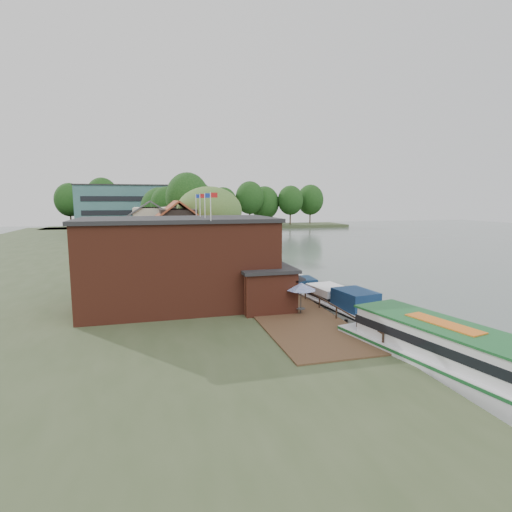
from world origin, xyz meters
TOP-DOWN VIEW (x-y plane):
  - ground at (0.00, 0.00)m, footprint 260.00×260.00m
  - land_bank at (-30.00, 35.00)m, footprint 50.00×140.00m
  - quay_deck at (-8.00, 10.00)m, footprint 6.00×50.00m
  - quay_rail at (-5.30, 10.50)m, footprint 0.20×49.00m
  - pub at (-14.00, -1.00)m, footprint 20.00×11.00m
  - hotel_block at (-22.00, 70.00)m, footprint 25.40×12.40m
  - cottage_a at (-15.00, 14.00)m, footprint 8.60×7.60m
  - cottage_b at (-18.00, 24.00)m, footprint 9.60×8.60m
  - cottage_c at (-14.00, 33.00)m, footprint 7.60×7.60m
  - willow at (-10.50, 19.00)m, footprint 8.60×8.60m
  - umbrella_0 at (-7.31, -6.06)m, footprint 2.28×2.28m
  - umbrella_1 at (-7.65, -3.30)m, footprint 2.34×2.34m
  - umbrella_2 at (-7.67, -1.85)m, footprint 2.00×2.00m
  - umbrella_3 at (-6.80, 1.90)m, footprint 2.07×2.07m
  - umbrella_4 at (-7.62, 4.34)m, footprint 2.23×2.23m
  - umbrella_5 at (-6.68, 8.58)m, footprint 2.24×2.24m
  - umbrella_6 at (-7.41, 11.38)m, footprint 2.12×2.12m
  - cruiser_0 at (-3.14, -4.25)m, footprint 4.90×11.22m
  - cruiser_1 at (-3.75, 3.67)m, footprint 3.38×9.11m
  - cruiser_2 at (-3.79, 14.39)m, footprint 3.65×9.37m
  - cruiser_3 at (-4.00, 22.44)m, footprint 3.96×9.75m
  - tour_boat at (-2.96, -16.93)m, footprint 7.05×14.93m
  - swan at (-3.56, -11.91)m, footprint 0.44×0.44m
  - bank_tree_0 at (-11.32, 40.21)m, footprint 7.82×7.82m
  - bank_tree_1 at (-14.72, 51.08)m, footprint 6.33×6.33m
  - bank_tree_2 at (-15.82, 56.27)m, footprint 8.40×8.40m
  - bank_tree_3 at (-15.60, 78.15)m, footprint 8.68×8.68m
  - bank_tree_4 at (-17.80, 84.02)m, footprint 6.30×6.30m
  - bank_tree_5 at (-14.62, 94.30)m, footprint 8.93×8.93m

SIDE VIEW (x-z plane):
  - ground at x=0.00m, z-range 0.00..0.00m
  - swan at x=-3.56m, z-range 0.00..0.44m
  - land_bank at x=-30.00m, z-range 0.00..1.00m
  - quay_deck at x=-8.00m, z-range 1.00..1.10m
  - cruiser_1 at x=-3.75m, z-range 0.00..2.14m
  - cruiser_2 at x=-3.79m, z-range 0.00..2.20m
  - cruiser_3 at x=-4.00m, z-range 0.00..2.29m
  - cruiser_0 at x=-3.14m, z-range 0.00..2.67m
  - quay_rail at x=-5.30m, z-range 1.00..2.00m
  - tour_boat at x=-2.96m, z-range 0.00..3.14m
  - umbrella_0 at x=-7.31m, z-range 1.10..3.48m
  - umbrella_1 at x=-7.65m, z-range 1.10..3.48m
  - umbrella_2 at x=-7.67m, z-range 1.10..3.48m
  - umbrella_3 at x=-6.80m, z-range 1.10..3.48m
  - umbrella_4 at x=-7.62m, z-range 1.10..3.48m
  - umbrella_5 at x=-6.68m, z-range 1.10..3.48m
  - umbrella_6 at x=-7.41m, z-range 1.10..3.48m
  - pub at x=-14.00m, z-range 1.00..8.30m
  - cottage_a at x=-15.00m, z-range 1.00..9.50m
  - cottage_b at x=-18.00m, z-range 1.00..9.50m
  - cottage_c at x=-14.00m, z-range 1.00..9.50m
  - willow at x=-10.50m, z-range 1.00..11.43m
  - bank_tree_2 at x=-15.82m, z-range 1.00..12.37m
  - bank_tree_1 at x=-14.72m, z-range 1.00..12.37m
  - bank_tree_3 at x=-15.60m, z-range 1.00..12.79m
  - bank_tree_4 at x=-17.80m, z-range 1.00..13.18m
  - hotel_block at x=-22.00m, z-range 1.00..13.30m
  - bank_tree_5 at x=-14.62m, z-range 1.00..13.65m
  - bank_tree_0 at x=-11.32m, z-range 1.00..14.60m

